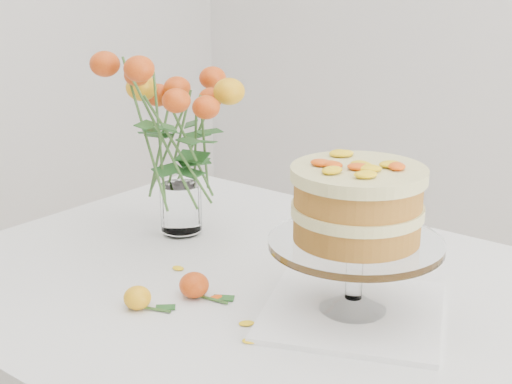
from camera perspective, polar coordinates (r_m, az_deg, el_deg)
table at (r=1.29m, az=3.97°, el=-11.70°), size 1.43×0.93×0.76m
napkin at (r=1.20m, az=7.73°, el=-9.41°), size 0.37×0.37×0.01m
cake_stand at (r=1.14m, az=8.09°, el=-1.56°), size 0.28×0.28×0.25m
rose_vase at (r=1.47m, az=-6.27°, el=6.12°), size 0.31×0.31×0.44m
loose_rose_near at (r=1.22m, az=-9.45°, el=-8.35°), size 0.08×0.05×0.04m
loose_rose_far at (r=1.25m, az=-4.96°, el=-7.44°), size 0.09×0.05×0.04m
stray_petal_a at (r=1.25m, az=-3.20°, el=-8.45°), size 0.03×0.02×0.00m
stray_petal_b at (r=1.16m, az=-0.76°, el=-10.48°), size 0.03×0.02×0.00m
stray_petal_c at (r=1.11m, az=-0.45°, el=-11.84°), size 0.03×0.02×0.00m
stray_petal_d at (r=1.37m, az=-6.25°, el=-6.09°), size 0.03×0.02×0.00m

